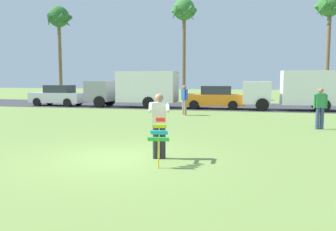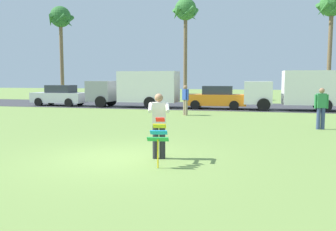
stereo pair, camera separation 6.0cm
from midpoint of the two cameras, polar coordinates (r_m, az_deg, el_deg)
ground_plane at (r=9.74m, az=-8.01°, el=-6.72°), size 120.00×120.00×0.00m
road_strip at (r=27.57m, az=6.20°, el=1.51°), size 120.00×8.00×0.01m
person_kite_flyer at (r=9.42m, az=-1.61°, el=-1.23°), size 0.67×0.74×1.73m
kite_held at (r=8.61m, az=-1.62°, el=-3.00°), size 0.53×0.68×1.17m
parked_car_silver at (r=28.94m, az=-17.12°, el=3.02°), size 4.26×1.95×1.60m
parked_truck_grey_van at (r=26.25m, az=-5.08°, el=4.37°), size 6.70×2.12×2.62m
parked_car_orange at (r=25.05m, az=7.37°, el=2.81°), size 4.26×1.96×1.60m
parked_truck_white_box at (r=25.05m, az=20.45°, el=3.95°), size 6.76×2.26×2.62m
palm_tree_left_near at (r=39.07m, az=-17.04°, el=14.19°), size 2.58×2.71×9.38m
palm_tree_right_near at (r=36.17m, az=2.52°, el=15.79°), size 2.58×2.71×9.83m
palm_tree_centre_far at (r=35.92m, az=24.32°, el=15.08°), size 2.58×2.71×9.65m
person_walker_near at (r=20.59m, az=2.54°, el=2.63°), size 0.43×0.43×1.73m
person_walker_far at (r=16.20m, az=22.97°, el=1.25°), size 0.56×0.27×1.73m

